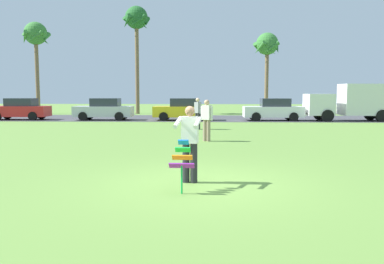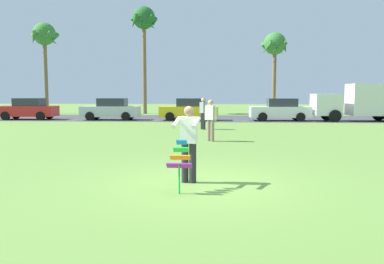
{
  "view_description": "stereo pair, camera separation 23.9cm",
  "coord_description": "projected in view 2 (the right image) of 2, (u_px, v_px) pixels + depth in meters",
  "views": [
    {
      "loc": [
        0.21,
        -8.72,
        2.04
      ],
      "look_at": [
        -0.26,
        1.12,
        1.05
      ],
      "focal_mm": 37.22,
      "sensor_mm": 36.0,
      "label": 1
    },
    {
      "loc": [
        0.44,
        -8.71,
        2.04
      ],
      "look_at": [
        -0.26,
        1.12,
        1.05
      ],
      "focal_mm": 37.22,
      "sensor_mm": 36.0,
      "label": 2
    }
  ],
  "objects": [
    {
      "name": "ground_plane",
      "position": [
        200.0,
        184.0,
        8.87
      ],
      "size": [
        120.0,
        120.0,
        0.0
      ],
      "primitive_type": "plane",
      "color": "olive"
    },
    {
      "name": "road_strip",
      "position": [
        215.0,
        118.0,
        31.13
      ],
      "size": [
        120.0,
        8.0,
        0.01
      ],
      "primitive_type": "cube",
      "color": "#424247",
      "rests_on": "ground"
    },
    {
      "name": "person_kite_flyer",
      "position": [
        189.0,
        141.0,
        8.89
      ],
      "size": [
        0.61,
        0.71,
        1.73
      ],
      "color": "#26262B",
      "rests_on": "ground"
    },
    {
      "name": "kite_held",
      "position": [
        180.0,
        159.0,
        8.11
      ],
      "size": [
        0.51,
        0.63,
        1.05
      ],
      "color": "blue",
      "rests_on": "ground"
    },
    {
      "name": "parked_car_red",
      "position": [
        28.0,
        109.0,
        29.66
      ],
      "size": [
        4.26,
        1.95,
        1.6
      ],
      "color": "red",
      "rests_on": "ground"
    },
    {
      "name": "parked_car_silver",
      "position": [
        111.0,
        109.0,
        29.21
      ],
      "size": [
        4.24,
        1.91,
        1.6
      ],
      "color": "silver",
      "rests_on": "ground"
    },
    {
      "name": "parked_car_yellow",
      "position": [
        190.0,
        110.0,
        28.8
      ],
      "size": [
        4.21,
        1.85,
        1.6
      ],
      "color": "yellow",
      "rests_on": "ground"
    },
    {
      "name": "parked_car_white",
      "position": [
        280.0,
        110.0,
        28.34
      ],
      "size": [
        4.24,
        1.91,
        1.6
      ],
      "color": "white",
      "rests_on": "ground"
    },
    {
      "name": "parked_truck_white_box",
      "position": [
        368.0,
        101.0,
        27.85
      ],
      "size": [
        6.76,
        2.26,
        2.62
      ],
      "color": "silver",
      "rests_on": "ground"
    },
    {
      "name": "palm_tree_left_near",
      "position": [
        44.0,
        38.0,
        37.3
      ],
      "size": [
        2.58,
        2.71,
        8.54
      ],
      "color": "brown",
      "rests_on": "ground"
    },
    {
      "name": "palm_tree_right_near",
      "position": [
        144.0,
        23.0,
        37.06
      ],
      "size": [
        2.58,
        2.71,
        10.0
      ],
      "color": "brown",
      "rests_on": "ground"
    },
    {
      "name": "palm_tree_centre_far",
      "position": [
        275.0,
        47.0,
        37.78
      ],
      "size": [
        2.58,
        2.71,
        7.69
      ],
      "color": "brown",
      "rests_on": "ground"
    },
    {
      "name": "person_walker_near",
      "position": [
        211.0,
        119.0,
        16.5
      ],
      "size": [
        0.5,
        0.38,
        1.73
      ],
      "color": "gray",
      "rests_on": "ground"
    },
    {
      "name": "person_walker_far",
      "position": [
        203.0,
        112.0,
        21.82
      ],
      "size": [
        0.4,
        0.47,
        1.73
      ],
      "color": "#26262B",
      "rests_on": "ground"
    }
  ]
}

